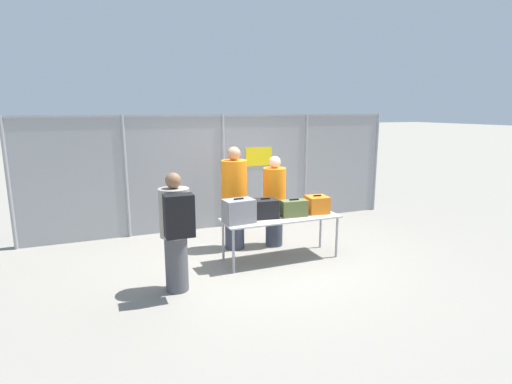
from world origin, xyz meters
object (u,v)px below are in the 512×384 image
(inspection_table, at_px, (281,221))
(utility_trailer, at_px, (252,185))
(traveler_hooded, at_px, (176,228))
(security_worker_near, at_px, (274,200))
(suitcase_grey, at_px, (239,211))
(security_worker_far, at_px, (234,197))
(suitcase_orange, at_px, (317,204))
(suitcase_black, at_px, (265,208))
(suitcase_olive, at_px, (294,208))

(inspection_table, distance_m, utility_trailer, 4.61)
(traveler_hooded, bearing_deg, security_worker_near, 22.35)
(suitcase_grey, bearing_deg, inspection_table, 2.94)
(suitcase_grey, distance_m, security_worker_far, 0.88)
(suitcase_orange, distance_m, utility_trailer, 4.45)
(utility_trailer, bearing_deg, suitcase_black, -108.56)
(suitcase_orange, xyz_separation_m, security_worker_far, (-1.23, 0.78, 0.08))
(suitcase_grey, relative_size, suitcase_orange, 1.29)
(suitcase_black, relative_size, utility_trailer, 0.09)
(suitcase_grey, bearing_deg, security_worker_near, 37.82)
(suitcase_grey, height_order, utility_trailer, suitcase_grey)
(suitcase_grey, height_order, traveler_hooded, traveler_hooded)
(suitcase_black, bearing_deg, suitcase_olive, -13.30)
(suitcase_black, height_order, suitcase_orange, suitcase_black)
(suitcase_orange, xyz_separation_m, traveler_hooded, (-2.53, -0.62, 0.04))
(suitcase_olive, bearing_deg, security_worker_near, 92.02)
(inspection_table, xyz_separation_m, security_worker_far, (-0.53, 0.82, 0.28))
(suitcase_black, xyz_separation_m, security_worker_near, (0.44, 0.61, -0.03))
(suitcase_orange, bearing_deg, inspection_table, -176.63)
(security_worker_near, distance_m, utility_trailer, 3.91)
(suitcase_olive, relative_size, suitcase_orange, 1.16)
(security_worker_near, height_order, utility_trailer, security_worker_near)
(inspection_table, bearing_deg, security_worker_far, 122.97)
(traveler_hooded, relative_size, utility_trailer, 0.36)
(suitcase_grey, bearing_deg, suitcase_olive, 0.73)
(security_worker_far, xyz_separation_m, utility_trailer, (1.75, 3.62, -0.54))
(utility_trailer, bearing_deg, security_worker_far, -115.72)
(suitcase_olive, height_order, security_worker_far, security_worker_far)
(security_worker_near, bearing_deg, traveler_hooded, 48.66)
(utility_trailer, bearing_deg, inspection_table, -105.31)
(suitcase_orange, bearing_deg, traveler_hooded, -166.15)
(suitcase_olive, bearing_deg, suitcase_orange, 7.99)
(suitcase_orange, relative_size, utility_trailer, 0.08)
(inspection_table, distance_m, suitcase_olive, 0.29)
(security_worker_far, bearing_deg, suitcase_olive, 155.44)
(inspection_table, bearing_deg, utility_trailer, 74.69)
(suitcase_black, bearing_deg, traveler_hooded, -157.17)
(suitcase_black, distance_m, suitcase_olive, 0.48)
(suitcase_grey, height_order, suitcase_black, suitcase_grey)
(suitcase_grey, xyz_separation_m, suitcase_orange, (1.45, 0.08, -0.04))
(suitcase_grey, distance_m, traveler_hooded, 1.21)
(suitcase_black, height_order, utility_trailer, suitcase_black)
(inspection_table, distance_m, suitcase_orange, 0.73)
(security_worker_far, bearing_deg, utility_trailer, -91.92)
(security_worker_near, bearing_deg, suitcase_orange, 144.17)
(traveler_hooded, bearing_deg, suitcase_olive, 5.33)
(suitcase_black, bearing_deg, suitcase_grey, -166.25)
(suitcase_olive, bearing_deg, inspection_table, 173.22)
(suitcase_olive, bearing_deg, utility_trailer, 77.42)
(security_worker_near, bearing_deg, security_worker_far, 6.71)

